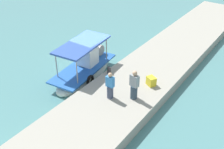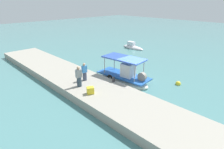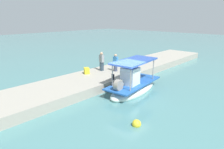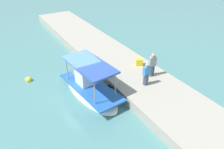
{
  "view_description": "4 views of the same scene",
  "coord_description": "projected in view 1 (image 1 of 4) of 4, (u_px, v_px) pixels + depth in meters",
  "views": [
    {
      "loc": [
        -12.98,
        -11.22,
        10.09
      ],
      "look_at": [
        -0.9,
        -2.64,
        0.86
      ],
      "focal_mm": 44.45,
      "sensor_mm": 36.0,
      "label": 1
    },
    {
      "loc": [
        10.29,
        -13.02,
        7.56
      ],
      "look_at": [
        -1.36,
        -1.72,
        1.05
      ],
      "focal_mm": 30.21,
      "sensor_mm": 36.0,
      "label": 2
    },
    {
      "loc": [
        11.05,
        8.54,
        5.67
      ],
      "look_at": [
        -0.52,
        -2.21,
        1.14
      ],
      "focal_mm": 32.75,
      "sensor_mm": 36.0,
      "label": 3
    },
    {
      "loc": [
        -12.34,
        4.53,
        9.01
      ],
      "look_at": [
        -0.8,
        -2.3,
        0.95
      ],
      "focal_mm": 35.04,
      "sensor_mm": 36.0,
      "label": 4
    }
  ],
  "objects": [
    {
      "name": "ground_plane",
      "position": [
        89.0,
        68.0,
        19.83
      ],
      "size": [
        120.0,
        120.0,
        0.0
      ],
      "primitive_type": "plane",
      "color": "slate"
    },
    {
      "name": "dock_quay",
      "position": [
        138.0,
        82.0,
        17.64
      ],
      "size": [
        36.0,
        4.33,
        0.7
      ],
      "primitive_type": "cube",
      "color": "#A29C8F",
      "rests_on": "ground_plane"
    },
    {
      "name": "main_fishing_boat",
      "position": [
        85.0,
        70.0,
        18.67
      ],
      "size": [
        5.66,
        2.6,
        2.83
      ],
      "color": "white",
      "rests_on": "ground_plane"
    },
    {
      "name": "fisherman_near_bollard",
      "position": [
        110.0,
        87.0,
        15.3
      ],
      "size": [
        0.36,
        0.46,
        1.62
      ],
      "color": "#3E465D",
      "rests_on": "dock_quay"
    },
    {
      "name": "fisherman_by_crate",
      "position": [
        134.0,
        86.0,
        15.22
      ],
      "size": [
        0.46,
        0.54,
        1.77
      ],
      "color": "#2E404F",
      "rests_on": "dock_quay"
    },
    {
      "name": "mooring_bollard",
      "position": [
        109.0,
        70.0,
        17.8
      ],
      "size": [
        0.24,
        0.24,
        0.43
      ],
      "primitive_type": "cylinder",
      "color": "#2D2D33",
      "rests_on": "dock_quay"
    },
    {
      "name": "cargo_crate",
      "position": [
        151.0,
        81.0,
        16.61
      ],
      "size": [
        0.63,
        0.67,
        0.55
      ],
      "primitive_type": "cube",
      "rotation": [
        0.0,
        0.0,
        1.08
      ],
      "color": "yellow",
      "rests_on": "dock_quay"
    },
    {
      "name": "marker_buoy",
      "position": [
        86.0,
        42.0,
        23.24
      ],
      "size": [
        0.49,
        0.49,
        0.49
      ],
      "color": "yellow",
      "rests_on": "ground_plane"
    }
  ]
}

